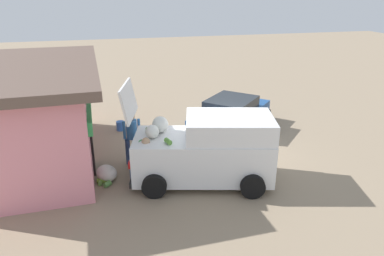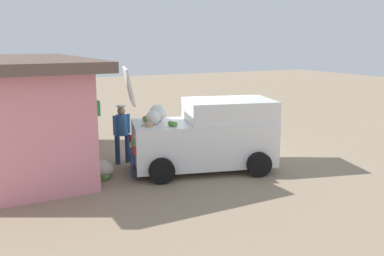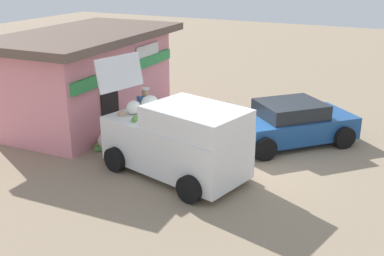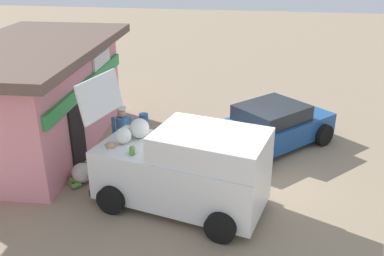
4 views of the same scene
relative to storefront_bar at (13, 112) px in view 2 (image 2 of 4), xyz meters
name	(u,v)px [view 2 (image 2 of 4)]	position (x,y,z in m)	size (l,w,h in m)	color
ground_plane	(203,150)	(-0.59, -5.77, -1.63)	(60.00, 60.00, 0.00)	gray
storefront_bar	(13,112)	(0.00, 0.00, 0.00)	(7.17, 4.25, 3.15)	pink
delivery_van	(207,135)	(-2.55, -4.88, -0.63)	(2.84, 4.38, 2.92)	white
parked_sedan	(209,120)	(1.05, -6.89, -1.00)	(4.11, 4.06, 1.31)	#1E4C8C
vendor_standing	(122,130)	(-0.90, -2.88, -0.61)	(0.41, 0.56, 1.75)	navy
customer_bending	(141,144)	(-2.36, -2.96, -0.71)	(0.68, 0.68, 1.54)	navy
unloaded_banana_pile	(102,169)	(-1.85, -2.00, -1.41)	(0.95, 0.83, 0.46)	silver
paint_bucket	(92,137)	(2.09, -2.63, -1.44)	(0.31, 0.31, 0.37)	blue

